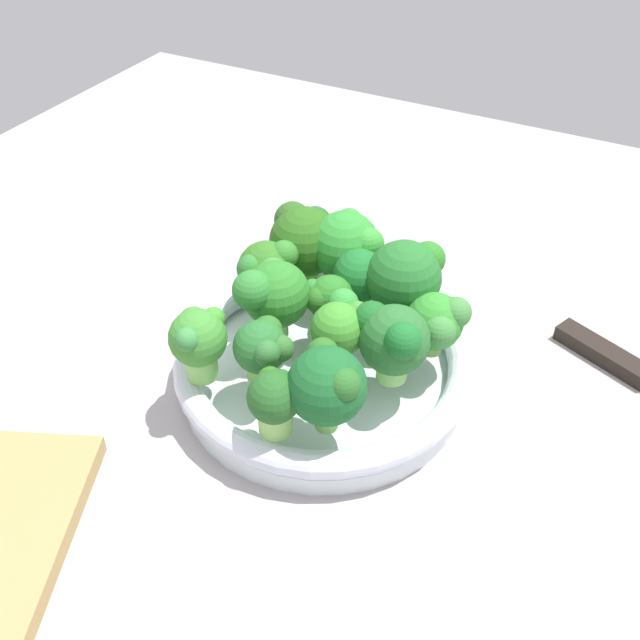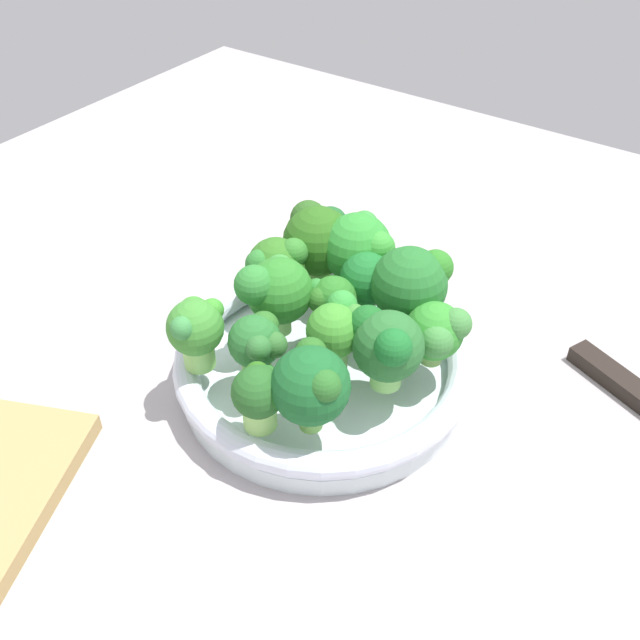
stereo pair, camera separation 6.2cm
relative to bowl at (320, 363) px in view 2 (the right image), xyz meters
The scene contains 16 objects.
ground_plane 4.61cm from the bowl, ahead, with size 130.00×130.00×2.50cm, color #A8A0A2.
bowl is the anchor object (origin of this frame).
broccoli_floret_0 11.27cm from the bowl, 30.78° to the left, with size 6.32×6.10×7.42cm.
broccoli_floret_1 9.31cm from the bowl, 83.84° to the left, with size 5.91×6.80×7.18cm.
broccoli_floret_2 6.67cm from the bowl, 64.97° to the left, with size 5.51×4.59×6.59cm.
broccoli_floret_3 9.75cm from the bowl, 114.17° to the right, with size 5.63×5.39×6.63cm.
broccoli_floret_4 5.90cm from the bowl, behind, with size 4.69×4.50×5.77cm.
broccoli_floret_5 10.88cm from the bowl, 143.71° to the left, with size 6.97×6.71×8.26cm.
broccoli_floret_6 12.06cm from the bowl, 145.26° to the right, with size 6.99×7.54×7.84cm.
broccoli_floret_7 8.20cm from the bowl, 21.21° to the right, with size 4.84×5.11×5.76cm.
broccoli_floret_8 7.98cm from the bowl, 84.41° to the right, with size 7.01×5.89×7.69cm.
broccoli_floret_9 11.36cm from the bowl, 168.51° to the right, with size 6.88×7.05×8.01cm.
broccoli_floret_10 8.74cm from the bowl, 167.74° to the left, with size 4.86×5.71×6.73cm.
broccoli_floret_11 12.03cm from the bowl, 43.23° to the right, with size 5.34×4.78×6.52cm.
broccoli_floret_12 11.40cm from the bowl, ahead, with size 4.29×4.57×5.63cm.
broccoli_floret_13 11.27cm from the bowl, 112.28° to the left, with size 5.43×5.42×5.82cm.
Camera 2 is at (35.76, 26.63, 46.61)cm, focal length 40.62 mm.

